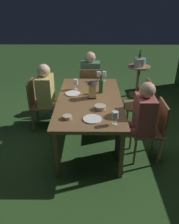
# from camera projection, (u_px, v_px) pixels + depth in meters

# --- Properties ---
(ground_plane) EXTENTS (16.00, 16.00, 0.00)m
(ground_plane) POSITION_uv_depth(u_px,v_px,m) (90.00, 140.00, 3.71)
(ground_plane) COLOR #2D5123
(dining_table) EXTENTS (1.82, 0.96, 0.74)m
(dining_table) POSITION_uv_depth(u_px,v_px,m) (90.00, 102.00, 3.39)
(dining_table) COLOR brown
(dining_table) RESTS_ON ground
(chair_head_near) EXTENTS (0.40, 0.42, 0.87)m
(chair_head_near) POSITION_uv_depth(u_px,v_px,m) (90.00, 87.00, 4.51)
(chair_head_near) COLOR brown
(chair_head_near) RESTS_ON ground
(person_in_green) EXTENTS (0.48, 0.38, 1.15)m
(person_in_green) POSITION_uv_depth(u_px,v_px,m) (90.00, 76.00, 4.62)
(person_in_green) COLOR #4C7A5B
(person_in_green) RESTS_ON ground
(chair_side_right_a) EXTENTS (0.42, 0.40, 0.87)m
(chair_side_right_a) POSITION_uv_depth(u_px,v_px,m) (141.00, 103.00, 3.84)
(chair_side_right_a) COLOR brown
(chair_side_right_a) RESTS_ON ground
(chair_side_right_b) EXTENTS (0.42, 0.40, 0.87)m
(chair_side_right_b) POSITION_uv_depth(u_px,v_px,m) (152.00, 128.00, 3.11)
(chair_side_right_b) COLOR brown
(chair_side_right_b) RESTS_ON ground
(person_in_rust) EXTENTS (0.38, 0.47, 1.15)m
(person_in_rust) POSITION_uv_depth(u_px,v_px,m) (139.00, 118.00, 3.05)
(person_in_rust) COLOR #9E4C47
(person_in_rust) RESTS_ON ground
(chair_side_left_a) EXTENTS (0.42, 0.40, 0.87)m
(chair_side_left_a) POSITION_uv_depth(u_px,v_px,m) (39.00, 102.00, 3.86)
(chair_side_left_a) COLOR brown
(chair_side_left_a) RESTS_ON ground
(person_in_mustard) EXTENTS (0.38, 0.47, 1.15)m
(person_in_mustard) POSITION_uv_depth(u_px,v_px,m) (50.00, 94.00, 3.78)
(person_in_mustard) COLOR tan
(person_in_mustard) RESTS_ON ground
(lantern_centerpiece) EXTENTS (0.15, 0.15, 0.27)m
(lantern_centerpiece) POSITION_uv_depth(u_px,v_px,m) (92.00, 88.00, 3.35)
(lantern_centerpiece) COLOR black
(lantern_centerpiece) RESTS_ON dining_table
(green_bottle_on_table) EXTENTS (0.07, 0.07, 0.29)m
(green_bottle_on_table) POSITION_uv_depth(u_px,v_px,m) (101.00, 86.00, 3.54)
(green_bottle_on_table) COLOR #195128
(green_bottle_on_table) RESTS_ON dining_table
(wine_glass_a) EXTENTS (0.08, 0.08, 0.17)m
(wine_glass_a) POSITION_uv_depth(u_px,v_px,m) (104.00, 74.00, 4.04)
(wine_glass_a) COLOR silver
(wine_glass_a) RESTS_ON dining_table
(wine_glass_b) EXTENTS (0.08, 0.08, 0.17)m
(wine_glass_b) POSITION_uv_depth(u_px,v_px,m) (115.00, 116.00, 2.66)
(wine_glass_b) COLOR silver
(wine_glass_b) RESTS_ON dining_table
(wine_glass_c) EXTENTS (0.08, 0.08, 0.17)m
(wine_glass_c) POSITION_uv_depth(u_px,v_px,m) (76.00, 82.00, 3.67)
(wine_glass_c) COLOR silver
(wine_glass_c) RESTS_ON dining_table
(wine_glass_d) EXTENTS (0.08, 0.08, 0.17)m
(wine_glass_d) POSITION_uv_depth(u_px,v_px,m) (99.00, 75.00, 4.03)
(wine_glass_d) COLOR silver
(wine_glass_d) RESTS_ON dining_table
(plate_a) EXTENTS (0.24, 0.24, 0.01)m
(plate_a) POSITION_uv_depth(u_px,v_px,m) (73.00, 94.00, 3.53)
(plate_a) COLOR white
(plate_a) RESTS_ON dining_table
(plate_b) EXTENTS (0.23, 0.23, 0.01)m
(plate_b) POSITION_uv_depth(u_px,v_px,m) (92.00, 119.00, 2.81)
(plate_b) COLOR white
(plate_b) RESTS_ON dining_table
(bowl_olives) EXTENTS (0.12, 0.12, 0.04)m
(bowl_olives) POSITION_uv_depth(u_px,v_px,m) (67.00, 117.00, 2.82)
(bowl_olives) COLOR #BCAD8E
(bowl_olives) RESTS_ON dining_table
(bowl_bread) EXTENTS (0.16, 0.16, 0.06)m
(bowl_bread) POSITION_uv_depth(u_px,v_px,m) (100.00, 107.00, 3.05)
(bowl_bread) COLOR #BCAD8E
(bowl_bread) RESTS_ON dining_table
(side_table) EXTENTS (0.50, 0.50, 0.70)m
(side_table) POSITION_uv_depth(u_px,v_px,m) (138.00, 76.00, 5.18)
(side_table) COLOR #9E7A51
(side_table) RESTS_ON ground
(ice_bucket) EXTENTS (0.26, 0.26, 0.34)m
(ice_bucket) POSITION_uv_depth(u_px,v_px,m) (140.00, 62.00, 5.03)
(ice_bucket) COLOR #B2B7BF
(ice_bucket) RESTS_ON side_table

